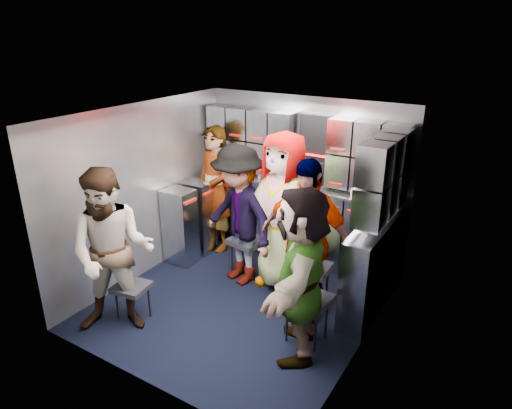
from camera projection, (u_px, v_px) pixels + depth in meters
The scene contains 29 objects.
floor at pixel (242, 300), 5.16m from camera, with size 3.00×3.00×0.00m, color black.
wall_back at pixel (304, 177), 5.97m from camera, with size 2.80×0.04×2.10m, color gray.
wall_left at pixel (144, 191), 5.46m from camera, with size 0.04×3.00×2.10m, color gray.
wall_right at pixel (371, 247), 4.09m from camera, with size 0.04×3.00×2.10m, color gray.
ceiling at pixel (240, 115), 4.39m from camera, with size 2.80×3.00×0.02m, color silver.
cart_bank_back at pixel (296, 222), 6.00m from camera, with size 2.68×0.38×0.99m, color #9399A2.
cart_bank_left at pixel (190, 222), 6.00m from camera, with size 0.38×0.76×0.99m, color #9399A2.
counter at pixel (297, 184), 5.81m from camera, with size 2.68×0.42×0.03m, color #BABDC2.
locker_bank_back at pixel (300, 147), 5.69m from camera, with size 2.68×0.28×0.82m, color #9399A2.
locker_bank_right at pixel (383, 177), 4.56m from camera, with size 0.28×1.00×0.82m, color #9399A2.
right_cabinet at pixel (371, 268), 4.84m from camera, with size 0.28×1.20×1.00m, color #9399A2.
coffee_niche at pixel (315, 149), 5.65m from camera, with size 0.46×0.16×0.84m, color black, non-canonical shape.
red_latch_strip at pixel (289, 199), 5.70m from camera, with size 2.60×0.02×0.03m, color maroon.
jump_seat_near_left at pixel (132, 289), 4.73m from camera, with size 0.38×0.37×0.40m.
jump_seat_mid_left at pixel (247, 243), 5.59m from camera, with size 0.46×0.44×0.47m.
jump_seat_center at pixel (289, 249), 5.52m from camera, with size 0.45×0.44×0.43m.
jump_seat_mid_right at pixel (311, 270), 4.96m from camera, with size 0.43×0.41×0.48m.
jump_seat_near_right at pixel (308, 302), 4.37m from camera, with size 0.44×0.42×0.49m.
attendant_standing at pixel (215, 189), 6.11m from camera, with size 0.62×0.41×1.71m, color black.
attendant_arc_a at pixel (113, 253), 4.40m from camera, with size 0.83×0.65×1.70m, color black.
attendant_arc_b at pixel (239, 216), 5.29m from camera, with size 1.09×0.63×1.69m, color black.
attendant_arc_c at pixel (283, 212), 5.18m from camera, with size 0.91×0.59×1.86m, color black.
attendant_arc_d at pixel (305, 239), 4.66m from camera, with size 1.01×0.42×1.72m, color black.
attendant_arc_e at pixel (301, 273), 4.09m from camera, with size 1.54×0.49×1.66m, color black.
bottle_left at pixel (238, 166), 6.15m from camera, with size 0.06×0.06×0.22m, color white.
bottle_mid at pixel (260, 169), 5.98m from camera, with size 0.06×0.06×0.22m, color white.
bottle_right at pixel (384, 190), 5.17m from camera, with size 0.07×0.07×0.27m, color white.
cup_left at pixel (250, 173), 6.07m from camera, with size 0.08×0.08×0.09m, color tan.
cup_right at pixel (354, 192), 5.36m from camera, with size 0.09×0.09×0.09m, color tan.
Camera 1 is at (2.44, -3.67, 2.90)m, focal length 32.00 mm.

